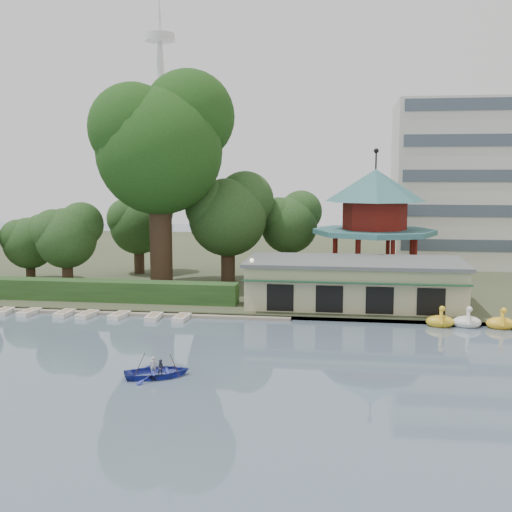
% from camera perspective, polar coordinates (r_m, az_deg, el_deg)
% --- Properties ---
extents(ground_plane, '(220.00, 220.00, 0.00)m').
position_cam_1_polar(ground_plane, '(36.50, -7.34, -11.40)').
color(ground_plane, slate).
rests_on(ground_plane, ground).
extents(shore, '(220.00, 70.00, 0.40)m').
position_cam_1_polar(shore, '(86.54, 1.93, -0.26)').
color(shore, '#424930').
rests_on(shore, ground).
extents(embankment, '(220.00, 0.60, 0.30)m').
position_cam_1_polar(embankment, '(52.71, -2.27, -5.29)').
color(embankment, gray).
rests_on(embankment, ground).
extents(dock, '(34.00, 1.60, 0.24)m').
position_cam_1_polar(dock, '(56.04, -14.49, -4.79)').
color(dock, gray).
rests_on(dock, ground).
extents(boathouse, '(18.60, 9.39, 3.90)m').
position_cam_1_polar(boathouse, '(56.01, 8.72, -2.30)').
color(boathouse, '#B9B58C').
rests_on(boathouse, shore).
extents(pavilion, '(12.40, 12.40, 13.50)m').
position_cam_1_polar(pavilion, '(65.44, 10.51, 3.56)').
color(pavilion, '#B9B58C').
rests_on(pavilion, shore).
extents(broadcast_tower, '(8.00, 8.00, 96.00)m').
position_cam_1_polar(broadcast_tower, '(182.10, -8.46, 14.34)').
color(broadcast_tower, silver).
rests_on(broadcast_tower, ground).
extents(hedge, '(30.00, 2.00, 1.80)m').
position_cam_1_polar(hedge, '(59.97, -15.96, -2.90)').
color(hedge, '#294B20').
rests_on(hedge, shore).
extents(lamp_post, '(0.36, 0.36, 4.28)m').
position_cam_1_polar(lamp_post, '(53.51, -0.38, -1.62)').
color(lamp_post, black).
rests_on(lamp_post, shore).
extents(big_tree, '(13.61, 12.68, 21.52)m').
position_cam_1_polar(big_tree, '(64.19, -8.42, 10.17)').
color(big_tree, '#3A281C').
rests_on(big_tree, shore).
extents(small_trees, '(39.61, 16.32, 11.54)m').
position_cam_1_polar(small_trees, '(68.41, -9.42, 2.90)').
color(small_trees, '#3A281C').
rests_on(small_trees, shore).
extents(moored_rowboats, '(24.53, 2.65, 0.36)m').
position_cam_1_polar(moored_rowboats, '(56.21, -18.18, -4.83)').
color(moored_rowboats, silver).
rests_on(moored_rowboats, ground).
extents(rowboat_with_passengers, '(6.33, 5.55, 2.01)m').
position_cam_1_polar(rowboat_with_passengers, '(38.04, -8.78, -9.78)').
color(rowboat_with_passengers, '#2C37A7').
rests_on(rowboat_with_passengers, ground).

